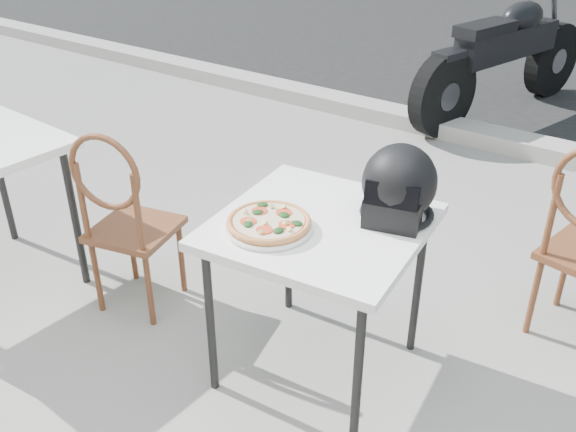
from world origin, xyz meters
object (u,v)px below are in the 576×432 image
Objects in this scene: plate at (269,227)px; pizza at (269,222)px; cafe_table_main at (320,237)px; cafe_chair_side at (123,214)px; motorcycle at (505,58)px; helmet at (399,187)px.

plate is 0.02m from pizza.
cafe_table_main is 0.21m from plate.
cafe_chair_side is at bearing -170.48° from cafe_table_main.
cafe_chair_side is at bearing -179.93° from plate.
motorcycle is at bearing -111.03° from cafe_chair_side.
helmet is at bearing 46.09° from pizza.
motorcycle is at bearing 87.26° from helmet.
helmet reaches higher than pizza.
cafe_chair_side is (-1.14, -0.35, -0.32)m from helmet.
pizza is at bearing 67.88° from plate.
helmet is at bearing 42.49° from cafe_table_main.
cafe_table_main is 0.39× the size of motorcycle.
pizza reaches higher than plate.
helmet is at bearing -63.09° from motorcycle.
cafe_table_main is at bearing -151.52° from helmet.
plate is 0.83m from cafe_chair_side.
plate is 0.46× the size of cafe_chair_side.
pizza is (-0.12, -0.16, 0.10)m from cafe_table_main.
motorcycle is (-0.44, 3.46, -0.18)m from cafe_table_main.
plate is 0.21× the size of motorcycle.
cafe_chair_side is 0.44× the size of motorcycle.
pizza is at bearing 166.86° from cafe_chair_side.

